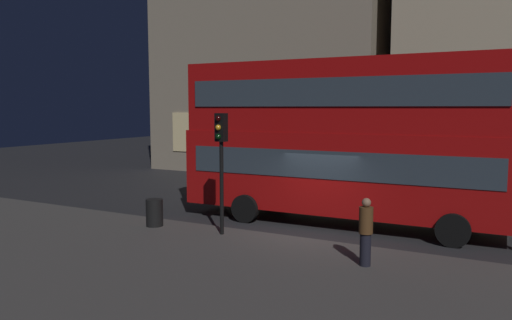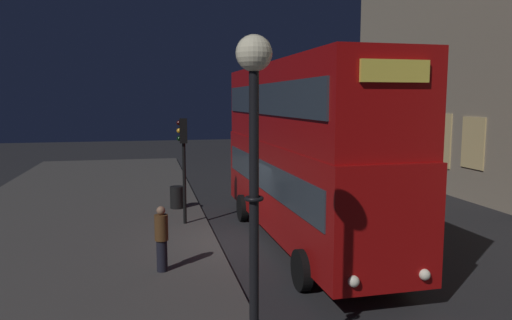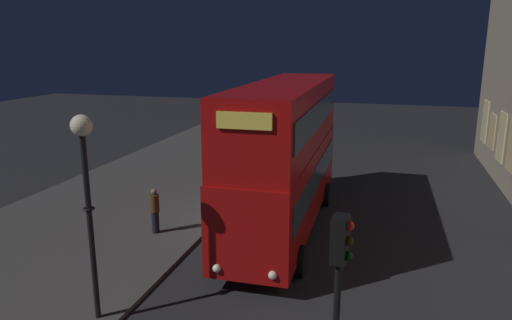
{
  "view_description": "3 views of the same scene",
  "coord_description": "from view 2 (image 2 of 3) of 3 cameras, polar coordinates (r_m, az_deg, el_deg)",
  "views": [
    {
      "loc": [
        5.4,
        -14.06,
        3.97
      ],
      "look_at": [
        -2.25,
        0.47,
        2.22
      ],
      "focal_mm": 34.39,
      "sensor_mm": 36.0,
      "label": 1
    },
    {
      "loc": [
        14.38,
        -2.74,
        4.44
      ],
      "look_at": [
        -1.65,
        0.86,
        2.4
      ],
      "focal_mm": 33.82,
      "sensor_mm": 36.0,
      "label": 2
    },
    {
      "loc": [
        17.14,
        5.53,
        6.93
      ],
      "look_at": [
        -0.79,
        0.48,
        2.34
      ],
      "focal_mm": 33.4,
      "sensor_mm": 36.0,
      "label": 3
    }
  ],
  "objects": [
    {
      "name": "litter_bin",
      "position": [
        19.67,
        -9.32,
        -4.37
      ],
      "size": [
        0.55,
        0.55,
        0.89
      ],
      "primitive_type": "cylinder",
      "color": "black",
      "rests_on": "sidewalk_slab"
    },
    {
      "name": "street_lamp",
      "position": [
        6.76,
        -0.24,
        3.3
      ],
      "size": [
        0.51,
        0.51,
        5.21
      ],
      "color": "black",
      "rests_on": "sidewalk_slab"
    },
    {
      "name": "sidewalk_slab",
      "position": [
        15.26,
        -22.46,
        -10.13
      ],
      "size": [
        44.0,
        9.32,
        0.12
      ],
      "primitive_type": "cube",
      "color": "#423F3D",
      "rests_on": "ground"
    },
    {
      "name": "traffic_light_near_kerb",
      "position": [
        16.87,
        -8.6,
        1.39
      ],
      "size": [
        0.34,
        0.37,
        3.7
      ],
      "rotation": [
        0.0,
        0.0,
        -0.09
      ],
      "color": "black",
      "rests_on": "sidewalk_slab"
    },
    {
      "name": "building_with_clock",
      "position": [
        29.05,
        25.48,
        15.44
      ],
      "size": [
        14.37,
        7.73,
        17.99
      ],
      "color": "gray",
      "rests_on": "ground"
    },
    {
      "name": "pedestrian",
      "position": [
        12.54,
        -11.1,
        -9.02
      ],
      "size": [
        0.34,
        0.34,
        1.68
      ],
      "rotation": [
        0.0,
        0.0,
        5.44
      ],
      "color": "black",
      "rests_on": "sidewalk_slab"
    },
    {
      "name": "double_decker_bus",
      "position": [
        14.93,
        5.53,
        1.75
      ],
      "size": [
        11.14,
        2.92,
        5.54
      ],
      "rotation": [
        0.0,
        0.0,
        0.02
      ],
      "color": "#9E0C0C",
      "rests_on": "ground"
    },
    {
      "name": "ground_plane",
      "position": [
        15.3,
        -1.8,
        -9.78
      ],
      "size": [
        80.0,
        80.0,
        0.0
      ],
      "primitive_type": "plane",
      "color": "#232326"
    }
  ]
}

